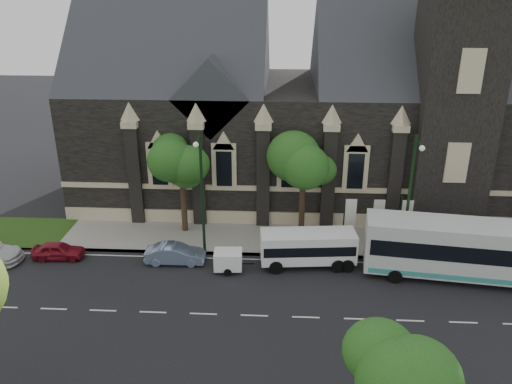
# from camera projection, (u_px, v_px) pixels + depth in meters

# --- Properties ---
(ground) EXTENTS (160.00, 160.00, 0.00)m
(ground) POSITION_uv_depth(u_px,v_px,m) (254.00, 316.00, 29.73)
(ground) COLOR black
(ground) RESTS_ON ground
(sidewalk) EXTENTS (80.00, 5.00, 0.15)m
(sidewalk) POSITION_uv_depth(u_px,v_px,m) (262.00, 239.00, 38.47)
(sidewalk) COLOR gray
(sidewalk) RESTS_ON ground
(museum) EXTENTS (40.00, 17.70, 29.90)m
(museum) POSITION_uv_depth(u_px,v_px,m) (326.00, 106.00, 43.69)
(museum) COLOR black
(museum) RESTS_ON ground
(tree_park_east) EXTENTS (3.40, 3.40, 6.28)m
(tree_park_east) POSITION_uv_depth(u_px,v_px,m) (404.00, 369.00, 19.06)
(tree_park_east) COLOR black
(tree_park_east) RESTS_ON ground
(tree_walk_right) EXTENTS (4.08, 4.08, 7.80)m
(tree_walk_right) POSITION_uv_depth(u_px,v_px,m) (306.00, 162.00, 37.24)
(tree_walk_right) COLOR black
(tree_walk_right) RESTS_ON ground
(tree_walk_left) EXTENTS (3.91, 3.91, 7.64)m
(tree_walk_left) POSITION_uv_depth(u_px,v_px,m) (185.00, 161.00, 37.71)
(tree_walk_left) COLOR black
(tree_walk_left) RESTS_ON ground
(street_lamp_near) EXTENTS (0.36, 1.88, 9.00)m
(street_lamp_near) POSITION_uv_depth(u_px,v_px,m) (410.00, 192.00, 33.82)
(street_lamp_near) COLOR black
(street_lamp_near) RESTS_ON ground
(street_lamp_mid) EXTENTS (0.36, 1.88, 9.00)m
(street_lamp_mid) POSITION_uv_depth(u_px,v_px,m) (201.00, 188.00, 34.53)
(street_lamp_mid) COLOR black
(street_lamp_mid) RESTS_ON ground
(banner_flag_left) EXTENTS (0.90, 0.10, 4.00)m
(banner_flag_left) POSITION_uv_depth(u_px,v_px,m) (348.00, 216.00, 36.81)
(banner_flag_left) COLOR black
(banner_flag_left) RESTS_ON ground
(banner_flag_center) EXTENTS (0.90, 0.10, 4.00)m
(banner_flag_center) POSITION_uv_depth(u_px,v_px,m) (376.00, 216.00, 36.71)
(banner_flag_center) COLOR black
(banner_flag_center) RESTS_ON ground
(banner_flag_right) EXTENTS (0.90, 0.10, 4.00)m
(banner_flag_right) POSITION_uv_depth(u_px,v_px,m) (404.00, 217.00, 36.61)
(banner_flag_right) COLOR black
(banner_flag_right) RESTS_ON ground
(tour_coach) EXTENTS (13.62, 4.49, 3.90)m
(tour_coach) POSITION_uv_depth(u_px,v_px,m) (471.00, 250.00, 32.69)
(tour_coach) COLOR silver
(tour_coach) RESTS_ON ground
(shuttle_bus) EXTENTS (6.57, 2.83, 2.47)m
(shuttle_bus) POSITION_uv_depth(u_px,v_px,m) (308.00, 246.00, 34.52)
(shuttle_bus) COLOR white
(shuttle_bus) RESTS_ON ground
(box_trailer) EXTENTS (2.72, 1.60, 1.43)m
(box_trailer) POSITION_uv_depth(u_px,v_px,m) (228.00, 260.00, 34.09)
(box_trailer) COLOR white
(box_trailer) RESTS_ON ground
(sedan) EXTENTS (4.15, 1.54, 1.35)m
(sedan) POSITION_uv_depth(u_px,v_px,m) (175.00, 254.00, 35.11)
(sedan) COLOR #7C8FB3
(sedan) RESTS_ON ground
(car_far_red) EXTENTS (3.65, 1.63, 1.22)m
(car_far_red) POSITION_uv_depth(u_px,v_px,m) (58.00, 250.00, 35.69)
(car_far_red) COLOR maroon
(car_far_red) RESTS_ON ground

